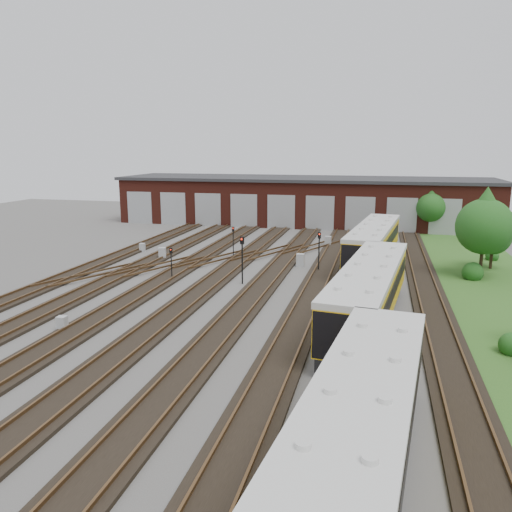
# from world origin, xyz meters

# --- Properties ---
(ground) EXTENTS (120.00, 120.00, 0.00)m
(ground) POSITION_xyz_m (0.00, 0.00, 0.00)
(ground) COLOR #4A4844
(ground) RESTS_ON ground
(track_network) EXTENTS (30.40, 70.00, 0.33)m
(track_network) POSITION_xyz_m (-0.17, 0.59, 0.11)
(track_network) COLOR black
(track_network) RESTS_ON ground
(maintenance_shed) EXTENTS (51.00, 12.50, 6.35)m
(maintenance_shed) POSITION_xyz_m (-0.01, 39.97, 3.20)
(maintenance_shed) COLOR #521D14
(maintenance_shed) RESTS_ON ground
(grass_verge) EXTENTS (8.00, 55.00, 0.05)m
(grass_verge) POSITION_xyz_m (19.00, 10.00, 0.03)
(grass_verge) COLOR #26541C
(grass_verge) RESTS_ON ground
(metro_train) EXTENTS (4.76, 48.23, 3.31)m
(metro_train) POSITION_xyz_m (10.00, -0.31, 2.02)
(metro_train) COLOR black
(metro_train) RESTS_ON ground
(signal_mast_0) EXTENTS (0.24, 0.23, 2.52)m
(signal_mast_0) POSITION_xyz_m (-5.66, 7.06, 1.63)
(signal_mast_0) COLOR black
(signal_mast_0) RESTS_ON ground
(signal_mast_1) EXTENTS (0.31, 0.29, 3.71)m
(signal_mast_1) POSITION_xyz_m (0.31, 6.83, 2.36)
(signal_mast_1) COLOR black
(signal_mast_1) RESTS_ON ground
(signal_mast_2) EXTENTS (0.24, 0.22, 2.96)m
(signal_mast_2) POSITION_xyz_m (-3.10, 15.91, 1.88)
(signal_mast_2) COLOR black
(signal_mast_2) RESTS_ON ground
(signal_mast_3) EXTENTS (0.28, 0.26, 3.38)m
(signal_mast_3) POSITION_xyz_m (5.54, 12.24, 2.16)
(signal_mast_3) COLOR black
(signal_mast_3) RESTS_ON ground
(relay_cabinet_0) EXTENTS (0.53, 0.45, 0.88)m
(relay_cabinet_0) POSITION_xyz_m (-7.01, -5.47, 0.44)
(relay_cabinet_0) COLOR #A1A4A6
(relay_cabinet_0) RESTS_ON ground
(relay_cabinet_1) EXTENTS (0.56, 0.48, 0.87)m
(relay_cabinet_1) POSITION_xyz_m (-12.82, 16.20, 0.44)
(relay_cabinet_1) COLOR #A1A4A6
(relay_cabinet_1) RESTS_ON ground
(relay_cabinet_2) EXTENTS (0.80, 0.73, 1.10)m
(relay_cabinet_2) POSITION_xyz_m (-9.40, 13.51, 0.55)
(relay_cabinet_2) COLOR #A1A4A6
(relay_cabinet_2) RESTS_ON ground
(relay_cabinet_3) EXTENTS (0.67, 0.57, 1.06)m
(relay_cabinet_3) POSITION_xyz_m (5.15, 23.75, 0.53)
(relay_cabinet_3) COLOR #A1A4A6
(relay_cabinet_3) RESTS_ON ground
(relay_cabinet_4) EXTENTS (0.70, 0.59, 1.14)m
(relay_cabinet_4) POSITION_xyz_m (3.75, 13.69, 0.57)
(relay_cabinet_4) COLOR #A1A4A6
(relay_cabinet_4) RESTS_ON ground
(tree_0) EXTENTS (3.47, 3.47, 5.76)m
(tree_0) POSITION_xyz_m (16.31, 34.27, 3.70)
(tree_0) COLOR black
(tree_0) RESTS_ON ground
(tree_1) EXTENTS (2.99, 2.99, 4.96)m
(tree_1) POSITION_xyz_m (19.95, 16.72, 3.18)
(tree_1) COLOR black
(tree_1) RESTS_ON ground
(tree_2) EXTENTS (4.44, 4.44, 7.37)m
(tree_2) POSITION_xyz_m (18.51, 13.34, 4.73)
(tree_2) COLOR black
(tree_2) RESTS_ON ground
(bush_1) EXTENTS (1.65, 1.65, 1.65)m
(bush_1) POSITION_xyz_m (17.82, 12.54, 0.82)
(bush_1) COLOR #1C4614
(bush_1) RESTS_ON ground
(bush_2) EXTENTS (1.20, 1.20, 1.20)m
(bush_2) POSITION_xyz_m (20.80, 20.44, 0.60)
(bush_2) COLOR #1C4614
(bush_2) RESTS_ON ground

